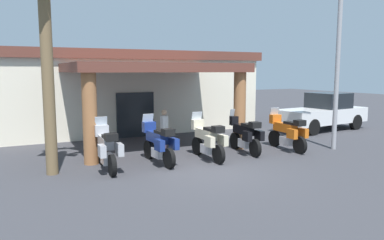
{
  "coord_description": "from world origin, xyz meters",
  "views": [
    {
      "loc": [
        -5.82,
        -9.87,
        3.1
      ],
      "look_at": [
        0.94,
        2.96,
        1.2
      ],
      "focal_mm": 35.15,
      "sensor_mm": 36.0,
      "label": 1
    }
  ],
  "objects_px": {
    "motorcycle_silver": "(107,149)",
    "pedestrian": "(164,127)",
    "motel_building": "(119,90)",
    "roadside_sign": "(339,28)",
    "motorcycle_blue": "(159,143)",
    "motorcycle_cream": "(208,140)",
    "palm_tree_roadside": "(45,14)",
    "pickup_truck_white": "(323,112)",
    "motorcycle_black": "(245,135)",
    "motorcycle_orange": "(287,133)"
  },
  "relations": [
    {
      "from": "motorcycle_silver",
      "to": "pedestrian",
      "type": "height_order",
      "value": "motorcycle_silver"
    },
    {
      "from": "motel_building",
      "to": "roadside_sign",
      "type": "xyz_separation_m",
      "value": [
        5.96,
        -9.21,
        2.65
      ]
    },
    {
      "from": "motorcycle_blue",
      "to": "motorcycle_cream",
      "type": "height_order",
      "value": "same"
    },
    {
      "from": "palm_tree_roadside",
      "to": "motorcycle_cream",
      "type": "bearing_deg",
      "value": -5.93
    },
    {
      "from": "motorcycle_blue",
      "to": "pickup_truck_white",
      "type": "bearing_deg",
      "value": -78.4
    },
    {
      "from": "motorcycle_black",
      "to": "palm_tree_roadside",
      "type": "distance_m",
      "value": 7.98
    },
    {
      "from": "pedestrian",
      "to": "palm_tree_roadside",
      "type": "bearing_deg",
      "value": 52.83
    },
    {
      "from": "pickup_truck_white",
      "to": "motorcycle_blue",
      "type": "bearing_deg",
      "value": -170.32
    },
    {
      "from": "motel_building",
      "to": "motorcycle_orange",
      "type": "xyz_separation_m",
      "value": [
        4.18,
        -8.5,
        -1.4
      ]
    },
    {
      "from": "motorcycle_cream",
      "to": "motorcycle_black",
      "type": "distance_m",
      "value": 1.78
    },
    {
      "from": "motorcycle_orange",
      "to": "roadside_sign",
      "type": "bearing_deg",
      "value": -108.65
    },
    {
      "from": "motel_building",
      "to": "palm_tree_roadside",
      "type": "bearing_deg",
      "value": -118.03
    },
    {
      "from": "motorcycle_black",
      "to": "roadside_sign",
      "type": "relative_size",
      "value": 0.31
    },
    {
      "from": "motorcycle_orange",
      "to": "roadside_sign",
      "type": "relative_size",
      "value": 0.31
    },
    {
      "from": "motorcycle_black",
      "to": "pedestrian",
      "type": "relative_size",
      "value": 1.38
    },
    {
      "from": "pedestrian",
      "to": "roadside_sign",
      "type": "relative_size",
      "value": 0.23
    },
    {
      "from": "motorcycle_silver",
      "to": "pickup_truck_white",
      "type": "bearing_deg",
      "value": -73.69
    },
    {
      "from": "motorcycle_blue",
      "to": "motorcycle_cream",
      "type": "bearing_deg",
      "value": -100.02
    },
    {
      "from": "motel_building",
      "to": "motorcycle_orange",
      "type": "relative_size",
      "value": 6.49
    },
    {
      "from": "pickup_truck_white",
      "to": "palm_tree_roadside",
      "type": "relative_size",
      "value": 0.83
    },
    {
      "from": "roadside_sign",
      "to": "pickup_truck_white",
      "type": "bearing_deg",
      "value": 47.84
    },
    {
      "from": "motorcycle_silver",
      "to": "roadside_sign",
      "type": "height_order",
      "value": "roadside_sign"
    },
    {
      "from": "motorcycle_cream",
      "to": "roadside_sign",
      "type": "relative_size",
      "value": 0.31
    },
    {
      "from": "motorcycle_blue",
      "to": "motorcycle_silver",
      "type": "bearing_deg",
      "value": 88.68
    },
    {
      "from": "pickup_truck_white",
      "to": "roadside_sign",
      "type": "xyz_separation_m",
      "value": [
        -3.4,
        -3.75,
        3.81
      ]
    },
    {
      "from": "motorcycle_silver",
      "to": "motorcycle_black",
      "type": "distance_m",
      "value": 5.31
    },
    {
      "from": "palm_tree_roadside",
      "to": "pedestrian",
      "type": "bearing_deg",
      "value": 20.22
    },
    {
      "from": "motorcycle_cream",
      "to": "pickup_truck_white",
      "type": "distance_m",
      "value": 9.21
    },
    {
      "from": "motorcycle_silver",
      "to": "pedestrian",
      "type": "xyz_separation_m",
      "value": [
        2.81,
        1.98,
        0.22
      ]
    },
    {
      "from": "motorcycle_silver",
      "to": "motorcycle_orange",
      "type": "bearing_deg",
      "value": -88.67
    },
    {
      "from": "motorcycle_orange",
      "to": "pickup_truck_white",
      "type": "height_order",
      "value": "pickup_truck_white"
    },
    {
      "from": "motorcycle_cream",
      "to": "motorcycle_orange",
      "type": "xyz_separation_m",
      "value": [
        3.54,
        -0.11,
        0.0
      ]
    },
    {
      "from": "motorcycle_blue",
      "to": "motorcycle_black",
      "type": "relative_size",
      "value": 1.0
    },
    {
      "from": "motel_building",
      "to": "pickup_truck_white",
      "type": "xyz_separation_m",
      "value": [
        9.36,
        -5.45,
        -1.16
      ]
    },
    {
      "from": "palm_tree_roadside",
      "to": "motel_building",
      "type": "bearing_deg",
      "value": 60.21
    },
    {
      "from": "roadside_sign",
      "to": "motorcycle_silver",
      "type": "bearing_deg",
      "value": 173.56
    },
    {
      "from": "pedestrian",
      "to": "palm_tree_roadside",
      "type": "xyz_separation_m",
      "value": [
        -4.4,
        -1.62,
        3.78
      ]
    },
    {
      "from": "motorcycle_blue",
      "to": "motorcycle_orange",
      "type": "bearing_deg",
      "value": -96.46
    },
    {
      "from": "pickup_truck_white",
      "to": "palm_tree_roadside",
      "type": "xyz_separation_m",
      "value": [
        -13.86,
        -2.4,
        3.77
      ]
    },
    {
      "from": "motorcycle_silver",
      "to": "roadside_sign",
      "type": "xyz_separation_m",
      "value": [
        8.87,
        -1.0,
        4.05
      ]
    },
    {
      "from": "motorcycle_orange",
      "to": "roadside_sign",
      "type": "distance_m",
      "value": 4.48
    },
    {
      "from": "pedestrian",
      "to": "motorcycle_blue",
      "type": "bearing_deg",
      "value": 94.3
    },
    {
      "from": "motel_building",
      "to": "palm_tree_roadside",
      "type": "relative_size",
      "value": 2.25
    },
    {
      "from": "motel_building",
      "to": "pedestrian",
      "type": "height_order",
      "value": "motel_building"
    },
    {
      "from": "motorcycle_black",
      "to": "pedestrian",
      "type": "height_order",
      "value": "motorcycle_black"
    },
    {
      "from": "motel_building",
      "to": "motorcycle_black",
      "type": "height_order",
      "value": "motel_building"
    },
    {
      "from": "pedestrian",
      "to": "motorcycle_cream",
      "type": "bearing_deg",
      "value": 141.3
    },
    {
      "from": "roadside_sign",
      "to": "palm_tree_roadside",
      "type": "bearing_deg",
      "value": 172.6
    },
    {
      "from": "motorcycle_cream",
      "to": "motorcycle_orange",
      "type": "height_order",
      "value": "same"
    },
    {
      "from": "palm_tree_roadside",
      "to": "roadside_sign",
      "type": "distance_m",
      "value": 10.55
    }
  ]
}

